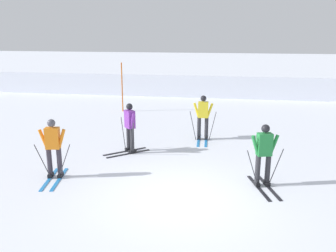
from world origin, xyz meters
TOP-DOWN VIEW (x-y plane):
  - ground_plane at (0.00, 0.00)m, footprint 120.00×120.00m
  - far_snow_ridge at (0.00, 18.46)m, footprint 80.00×9.12m
  - skier_yellow at (0.22, 5.19)m, footprint 1.00×1.61m
  - skier_purple at (-2.13, 3.27)m, footprint 1.45×1.33m
  - skier_orange at (-3.66, 0.79)m, footprint 0.99×1.64m
  - skier_green at (2.09, 1.14)m, footprint 0.97×1.64m
  - trail_marker_pole at (-4.20, 9.51)m, footprint 0.06×0.06m

SIDE VIEW (x-z plane):
  - ground_plane at x=0.00m, z-range 0.00..0.00m
  - far_snow_ridge at x=0.00m, z-range 0.00..1.37m
  - skier_orange at x=-3.66m, z-range 0.06..1.77m
  - skier_green at x=2.09m, z-range 0.06..1.77m
  - skier_purple at x=-2.13m, z-range 0.06..1.77m
  - skier_yellow at x=0.22m, z-range 0.10..1.81m
  - trail_marker_pole at x=-4.20m, z-range 0.00..2.50m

